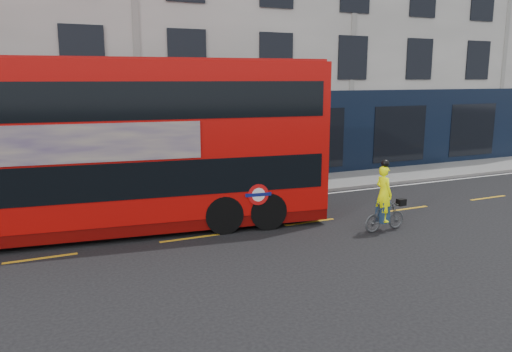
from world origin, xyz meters
TOP-DOWN VIEW (x-y plane):
  - ground at (0.00, 0.00)m, footprint 120.00×120.00m
  - pavement at (0.00, 6.50)m, footprint 60.00×3.00m
  - kerb at (0.00, 5.00)m, footprint 60.00×0.12m
  - building_terrace at (0.00, 12.94)m, footprint 50.00×10.07m
  - road_edge_line at (0.00, 4.70)m, footprint 58.00×0.10m
  - lane_dashes at (0.00, 1.50)m, footprint 58.00×0.12m
  - bus at (-1.69, 3.21)m, footprint 12.95×4.39m
  - cyclist at (5.57, -0.23)m, footprint 1.51×0.63m

SIDE VIEW (x-z plane):
  - ground at x=0.00m, z-range 0.00..0.00m
  - road_edge_line at x=0.00m, z-range 0.00..0.01m
  - lane_dashes at x=0.00m, z-range 0.00..0.01m
  - pavement at x=0.00m, z-range 0.00..0.12m
  - kerb at x=0.00m, z-range 0.00..0.13m
  - cyclist at x=5.57m, z-range -0.34..1.87m
  - bus at x=-1.69m, z-range 0.07..5.19m
  - building_terrace at x=0.00m, z-range -0.01..14.99m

